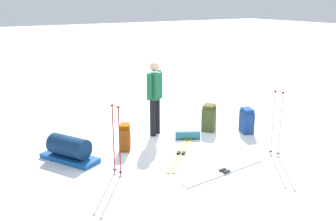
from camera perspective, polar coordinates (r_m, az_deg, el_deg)
ground_plane at (r=8.69m, az=-0.00°, el=-4.44°), size 80.00×80.00×0.00m
skier_standing at (r=8.83m, az=-1.94°, el=2.37°), size 0.37×0.49×1.70m
ski_pair_near at (r=7.96m, az=1.90°, el=-6.33°), size 1.44×1.43×0.05m
ski_pair_far at (r=7.25m, az=8.23°, el=-8.82°), size 0.35×1.88×0.05m
backpack_large_dark at (r=9.33m, az=5.97°, el=-1.08°), size 0.44×0.45×0.63m
backpack_bright at (r=9.32m, az=11.38°, el=-1.47°), size 0.42×0.35×0.59m
backpack_small_spare at (r=8.15m, az=-6.27°, el=-3.92°), size 0.38×0.34×0.56m
ski_poles_planted_near at (r=7.97m, az=15.57°, el=-1.37°), size 0.22×0.12×1.33m
ski_poles_planted_far at (r=6.91m, az=-7.53°, el=-3.78°), size 0.22×0.12×1.29m
gear_sled at (r=7.85m, az=-14.19°, el=-5.51°), size 1.26×0.95×0.49m
sleeping_mat_rolled at (r=8.78m, az=2.90°, el=-3.61°), size 0.42×0.57×0.18m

